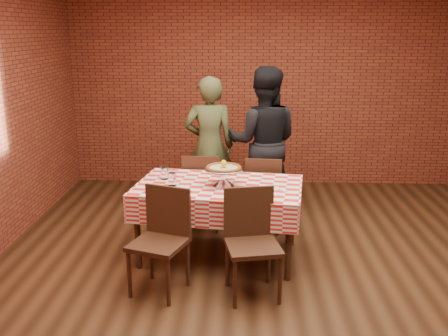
{
  "coord_description": "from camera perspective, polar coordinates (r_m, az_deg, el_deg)",
  "views": [
    {
      "loc": [
        -0.29,
        -4.29,
        2.23
      ],
      "look_at": [
        -0.46,
        0.5,
        0.91
      ],
      "focal_mm": 40.52,
      "sensor_mm": 36.0,
      "label": 1
    }
  ],
  "objects": [
    {
      "name": "chair_near_right",
      "position": [
        4.33,
        3.3,
        -8.75
      ],
      "size": [
        0.52,
        0.52,
        0.92
      ],
      "primitive_type": null,
      "rotation": [
        0.0,
        0.0,
        0.2
      ],
      "color": "#402515",
      "rests_on": "ground"
    },
    {
      "name": "diner_olive",
      "position": [
        6.2,
        -1.68,
        2.54
      ],
      "size": [
        0.66,
        0.46,
        1.7
      ],
      "primitive_type": "imported",
      "rotation": [
        0.0,
        0.0,
        3.24
      ],
      "color": "#474E2B",
      "rests_on": "ground"
    },
    {
      "name": "diner_black",
      "position": [
        6.13,
        4.44,
        2.93
      ],
      "size": [
        0.94,
        0.76,
        1.81
      ],
      "primitive_type": "imported",
      "rotation": [
        0.0,
        0.0,
        3.05
      ],
      "color": "black",
      "rests_on": "ground"
    },
    {
      "name": "back_wall",
      "position": [
        7.34,
        4.38,
        9.29
      ],
      "size": [
        5.5,
        0.0,
        5.5
      ],
      "primitive_type": "plane",
      "rotation": [
        1.57,
        0.0,
        0.0
      ],
      "color": "maroon",
      "rests_on": "ground"
    },
    {
      "name": "table",
      "position": [
        5.08,
        -0.59,
        -6.01
      ],
      "size": [
        1.7,
        1.16,
        0.75
      ],
      "primitive_type": "cube",
      "rotation": [
        0.0,
        0.0,
        -0.13
      ],
      "color": "#402515",
      "rests_on": "ground"
    },
    {
      "name": "tablecloth",
      "position": [
        4.99,
        -0.6,
        -3.37
      ],
      "size": [
        1.74,
        1.2,
        0.27
      ],
      "primitive_type": null,
      "rotation": [
        0.0,
        0.0,
        -0.13
      ],
      "color": "red",
      "rests_on": "table"
    },
    {
      "name": "sweetener_packet_a",
      "position": [
        4.67,
        6.25,
        -3.0
      ],
      "size": [
        0.05,
        0.04,
        0.0
      ],
      "primitive_type": "cube",
      "rotation": [
        0.0,
        0.0,
        0.13
      ],
      "color": "white",
      "rests_on": "tablecloth"
    },
    {
      "name": "pizza_stand",
      "position": [
        4.89,
        -0.04,
        -1.04
      ],
      "size": [
        0.48,
        0.48,
        0.17
      ],
      "primitive_type": null,
      "rotation": [
        0.0,
        0.0,
        -0.32
      ],
      "color": "silver",
      "rests_on": "tablecloth"
    },
    {
      "name": "chair_far_left",
      "position": [
        5.79,
        -2.44,
        -2.51
      ],
      "size": [
        0.43,
        0.43,
        0.89
      ],
      "primitive_type": null,
      "rotation": [
        0.0,
        0.0,
        3.11
      ],
      "color": "#402515",
      "rests_on": "ground"
    },
    {
      "name": "chair_far_right",
      "position": [
        5.75,
        4.5,
        -2.78
      ],
      "size": [
        0.43,
        0.43,
        0.88
      ],
      "primitive_type": null,
      "rotation": [
        0.0,
        0.0,
        3.05
      ],
      "color": "#402515",
      "rests_on": "ground"
    },
    {
      "name": "water_glass_right",
      "position": [
        5.14,
        -6.71,
        -0.58
      ],
      "size": [
        0.09,
        0.09,
        0.13
      ],
      "primitive_type": "cylinder",
      "rotation": [
        0.0,
        0.0,
        -0.13
      ],
      "color": "white",
      "rests_on": "tablecloth"
    },
    {
      "name": "chair_near_left",
      "position": [
        4.41,
        -7.43,
        -8.43
      ],
      "size": [
        0.55,
        0.55,
        0.91
      ],
      "primitive_type": null,
      "rotation": [
        0.0,
        0.0,
        -0.35
      ],
      "color": "#402515",
      "rests_on": "ground"
    },
    {
      "name": "pizza",
      "position": [
        4.87,
        -0.04,
        -0.03
      ],
      "size": [
        0.43,
        0.43,
        0.03
      ],
      "primitive_type": "cylinder",
      "rotation": [
        0.0,
        0.0,
        -0.32
      ],
      "color": "beige",
      "rests_on": "pizza_stand"
    },
    {
      "name": "condiment_caddy",
      "position": [
        5.23,
        0.25,
        -0.18
      ],
      "size": [
        0.11,
        0.1,
        0.13
      ],
      "primitive_type": "cube",
      "rotation": [
        0.0,
        0.0,
        -0.36
      ],
      "color": "silver",
      "rests_on": "tablecloth"
    },
    {
      "name": "lemon",
      "position": [
        4.86,
        -0.04,
        0.47
      ],
      "size": [
        0.08,
        0.08,
        0.08
      ],
      "primitive_type": "ellipsoid",
      "rotation": [
        0.0,
        0.0,
        -0.32
      ],
      "color": "yellow",
      "rests_on": "pizza"
    },
    {
      "name": "side_plate",
      "position": [
        4.83,
        5.45,
        -2.33
      ],
      "size": [
        0.17,
        0.17,
        0.01
      ],
      "primitive_type": "cylinder",
      "rotation": [
        0.0,
        0.0,
        -0.13
      ],
      "color": "white",
      "rests_on": "tablecloth"
    },
    {
      "name": "water_glass_left",
      "position": [
        4.93,
        -5.85,
        -1.24
      ],
      "size": [
        0.09,
        0.09,
        0.13
      ],
      "primitive_type": "cylinder",
      "rotation": [
        0.0,
        0.0,
        -0.13
      ],
      "color": "white",
      "rests_on": "tablecloth"
    },
    {
      "name": "ground",
      "position": [
        4.84,
        5.38,
        -12.06
      ],
      "size": [
        6.0,
        6.0,
        0.0
      ],
      "primitive_type": "plane",
      "color": "black",
      "rests_on": "ground"
    },
    {
      "name": "sweetener_packet_b",
      "position": [
        4.78,
        6.95,
        -2.6
      ],
      "size": [
        0.06,
        0.05,
        0.0
      ],
      "primitive_type": "cube",
      "rotation": [
        0.0,
        0.0,
        -0.24
      ],
      "color": "white",
      "rests_on": "tablecloth"
    }
  ]
}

